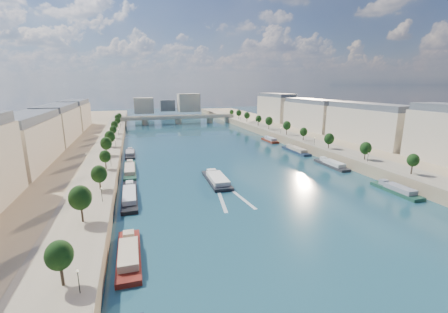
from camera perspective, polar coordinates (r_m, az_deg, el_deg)
ground at (r=166.05m, az=-1.57°, el=0.45°), size 700.00×700.00×0.00m
quay_left at (r=162.65m, az=-26.85°, el=-0.39°), size 44.00×520.00×5.00m
quay_right at (r=196.71m, az=19.12°, el=2.50°), size 44.00×520.00×5.00m
pave_left at (r=160.07m, az=-21.67°, el=0.85°), size 14.00×520.00×0.10m
pave_right at (r=187.92m, az=15.46°, el=3.07°), size 14.00×520.00×0.10m
trees_left at (r=160.86m, az=-21.07°, el=2.94°), size 4.80×268.80×8.26m
trees_right at (r=194.48m, az=13.50°, el=5.14°), size 4.80×268.80×8.26m
lamps_left at (r=149.41m, az=-20.33°, el=1.19°), size 0.36×200.36×4.28m
lamps_right at (r=189.36m, az=13.55°, el=4.10°), size 0.36×200.36×4.28m
buildings_left at (r=174.65m, az=-30.89°, el=4.68°), size 16.00×226.00×23.20m
buildings_right at (r=212.03m, az=20.39°, el=6.96°), size 16.00×226.00×23.20m
skyline at (r=379.08m, az=-10.03°, el=9.82°), size 79.00×42.00×22.00m
bridge at (r=301.29m, az=-8.70°, el=7.15°), size 112.00×12.00×8.15m
tour_barge at (r=118.74m, az=-1.42°, el=-4.43°), size 7.88×25.19×3.58m
wake at (r=103.96m, az=1.06°, el=-7.59°), size 10.76×26.00×0.04m
moored_barges_left at (r=106.80m, az=-17.54°, el=-7.19°), size 5.00×157.62×3.60m
moored_barges_right at (r=146.00m, az=20.96°, el=-1.94°), size 5.00×163.46×3.60m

